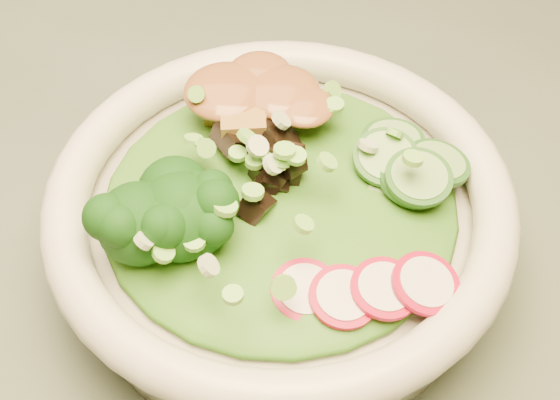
# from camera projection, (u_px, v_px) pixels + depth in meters

# --- Properties ---
(dining_table) EXTENTS (1.20, 0.80, 0.75)m
(dining_table) POSITION_uv_depth(u_px,v_px,m) (2.00, 345.00, 0.59)
(dining_table) COLOR black
(dining_table) RESTS_ON ground
(salad_bowl) EXTENTS (0.28, 0.28, 0.08)m
(salad_bowl) POSITION_uv_depth(u_px,v_px,m) (280.00, 221.00, 0.47)
(salad_bowl) COLOR beige
(salad_bowl) RESTS_ON dining_table
(lettuce_bed) EXTENTS (0.21, 0.21, 0.02)m
(lettuce_bed) POSITION_uv_depth(u_px,v_px,m) (280.00, 199.00, 0.46)
(lettuce_bed) COLOR #1C5D13
(lettuce_bed) RESTS_ON salad_bowl
(broccoli_florets) EXTENTS (0.10, 0.10, 0.05)m
(broccoli_florets) POSITION_uv_depth(u_px,v_px,m) (171.00, 211.00, 0.43)
(broccoli_florets) COLOR black
(broccoli_florets) RESTS_ON salad_bowl
(radish_slices) EXTENTS (0.12, 0.08, 0.02)m
(radish_slices) POSITION_uv_depth(u_px,v_px,m) (326.00, 286.00, 0.41)
(radish_slices) COLOR #A30C2C
(radish_slices) RESTS_ON salad_bowl
(cucumber_slices) EXTENTS (0.09, 0.09, 0.04)m
(cucumber_slices) POSITION_uv_depth(u_px,v_px,m) (388.00, 160.00, 0.46)
(cucumber_slices) COLOR #85BA67
(cucumber_slices) RESTS_ON salad_bowl
(mushroom_heap) EXTENTS (0.09, 0.09, 0.04)m
(mushroom_heap) POSITION_uv_depth(u_px,v_px,m) (273.00, 167.00, 0.45)
(mushroom_heap) COLOR black
(mushroom_heap) RESTS_ON salad_bowl
(tofu_cubes) EXTENTS (0.11, 0.09, 0.04)m
(tofu_cubes) POSITION_uv_depth(u_px,v_px,m) (250.00, 110.00, 0.49)
(tofu_cubes) COLOR #986532
(tofu_cubes) RESTS_ON salad_bowl
(peanut_sauce) EXTENTS (0.07, 0.06, 0.02)m
(peanut_sauce) POSITION_uv_depth(u_px,v_px,m) (249.00, 94.00, 0.48)
(peanut_sauce) COLOR brown
(peanut_sauce) RESTS_ON tofu_cubes
(scallion_garnish) EXTENTS (0.20, 0.20, 0.02)m
(scallion_garnish) POSITION_uv_depth(u_px,v_px,m) (280.00, 170.00, 0.44)
(scallion_garnish) COLOR #76C043
(scallion_garnish) RESTS_ON salad_bowl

